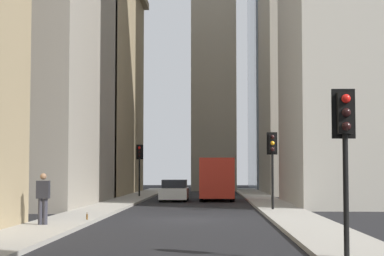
% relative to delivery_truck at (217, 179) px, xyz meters
% --- Properties ---
extents(ground_plane, '(135.00, 135.00, 0.00)m').
position_rel_delivery_truck_xyz_m(ground_plane, '(-18.23, 1.40, -1.46)').
color(ground_plane, black).
extents(sidewalk_right, '(90.00, 2.20, 0.14)m').
position_rel_delivery_truck_xyz_m(sidewalk_right, '(-18.23, 5.90, -1.39)').
color(sidewalk_right, '#A8A399').
rests_on(sidewalk_right, ground_plane).
extents(sidewalk_left, '(90.00, 2.20, 0.14)m').
position_rel_delivery_truck_xyz_m(sidewalk_left, '(-18.23, -3.10, -1.39)').
color(sidewalk_left, '#A8A399').
rests_on(sidewalk_left, ground_plane).
extents(building_left_far, '(13.21, 10.50, 32.72)m').
position_rel_delivery_truck_xyz_m(building_left_far, '(12.54, -9.20, 14.91)').
color(building_left_far, '#A8A091').
rests_on(building_left_far, ground_plane).
extents(building_right_far, '(19.20, 10.50, 20.58)m').
position_rel_delivery_truck_xyz_m(building_right_far, '(9.81, 11.99, 8.84)').
color(building_right_far, '#9E8966').
rests_on(building_right_far, ground_plane).
extents(building_right_midfar, '(15.69, 10.50, 20.03)m').
position_rel_delivery_truck_xyz_m(building_right_midfar, '(-6.83, 11.99, 8.57)').
color(building_right_midfar, gray).
rests_on(building_right_midfar, ground_plane).
extents(church_spire, '(4.93, 4.93, 36.00)m').
position_rel_delivery_truck_xyz_m(church_spire, '(22.18, 0.14, 17.39)').
color(church_spire, '#A8A091').
rests_on(church_spire, ground_plane).
extents(delivery_truck, '(6.46, 2.25, 2.84)m').
position_rel_delivery_truck_xyz_m(delivery_truck, '(0.00, 0.00, 0.00)').
color(delivery_truck, red).
rests_on(delivery_truck, ground_plane).
extents(sedan_white, '(4.30, 1.78, 1.42)m').
position_rel_delivery_truck_xyz_m(sedan_white, '(-1.29, 2.80, -0.80)').
color(sedan_white, silver).
rests_on(sedan_white, ground_plane).
extents(traffic_light_foreground, '(0.43, 0.52, 3.66)m').
position_rel_delivery_truck_xyz_m(traffic_light_foreground, '(-31.05, -2.60, 1.37)').
color(traffic_light_foreground, black).
rests_on(traffic_light_foreground, sidewalk_left).
extents(traffic_light_midblock, '(0.43, 0.52, 3.76)m').
position_rel_delivery_truck_xyz_m(traffic_light_midblock, '(-12.83, -2.64, 1.44)').
color(traffic_light_midblock, black).
rests_on(traffic_light_midblock, sidewalk_left).
extents(traffic_light_far_junction, '(0.43, 0.52, 3.82)m').
position_rel_delivery_truck_xyz_m(traffic_light_far_junction, '(3.90, 5.69, 1.48)').
color(traffic_light_far_junction, black).
rests_on(traffic_light_far_junction, sidewalk_right).
extents(pedestrian, '(0.26, 0.44, 1.77)m').
position_rel_delivery_truck_xyz_m(pedestrian, '(-22.55, 6.16, -0.35)').
color(pedestrian, '#33333D').
rests_on(pedestrian, sidewalk_right).
extents(discarded_bottle, '(0.07, 0.07, 0.27)m').
position_rel_delivery_truck_xyz_m(discarded_bottle, '(-20.11, 5.08, -1.21)').
color(discarded_bottle, brown).
rests_on(discarded_bottle, sidewalk_right).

